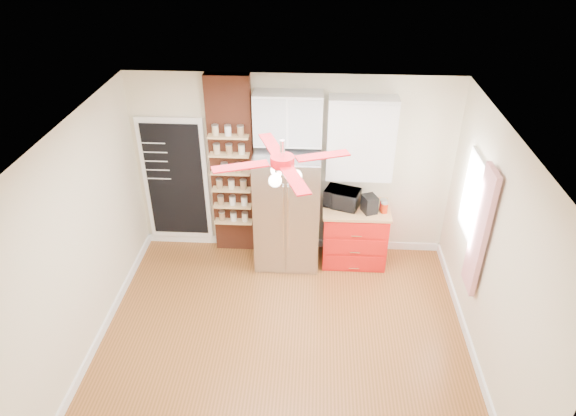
# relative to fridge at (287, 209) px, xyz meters

# --- Properties ---
(floor) EXTENTS (4.50, 4.50, 0.00)m
(floor) POSITION_rel_fridge_xyz_m (0.05, -1.63, -0.88)
(floor) COLOR brown
(floor) RESTS_ON ground
(ceiling) EXTENTS (4.50, 4.50, 0.00)m
(ceiling) POSITION_rel_fridge_xyz_m (0.05, -1.63, 1.83)
(ceiling) COLOR white
(ceiling) RESTS_ON wall_back
(wall_back) EXTENTS (4.50, 0.02, 2.70)m
(wall_back) POSITION_rel_fridge_xyz_m (0.05, 0.37, 0.48)
(wall_back) COLOR beige
(wall_back) RESTS_ON floor
(wall_front) EXTENTS (4.50, 0.02, 2.70)m
(wall_front) POSITION_rel_fridge_xyz_m (0.05, -3.63, 0.48)
(wall_front) COLOR beige
(wall_front) RESTS_ON floor
(wall_left) EXTENTS (0.02, 4.00, 2.70)m
(wall_left) POSITION_rel_fridge_xyz_m (-2.20, -1.63, 0.48)
(wall_left) COLOR beige
(wall_left) RESTS_ON floor
(wall_right) EXTENTS (0.02, 4.00, 2.70)m
(wall_right) POSITION_rel_fridge_xyz_m (2.30, -1.63, 0.48)
(wall_right) COLOR beige
(wall_right) RESTS_ON floor
(chalkboard) EXTENTS (0.95, 0.05, 1.95)m
(chalkboard) POSITION_rel_fridge_xyz_m (-1.65, 0.33, 0.23)
(chalkboard) COLOR white
(chalkboard) RESTS_ON wall_back
(brick_pillar) EXTENTS (0.60, 0.16, 2.70)m
(brick_pillar) POSITION_rel_fridge_xyz_m (-0.80, 0.29, 0.48)
(brick_pillar) COLOR brown
(brick_pillar) RESTS_ON floor
(fridge) EXTENTS (0.90, 0.70, 1.75)m
(fridge) POSITION_rel_fridge_xyz_m (0.00, 0.00, 0.00)
(fridge) COLOR #B5B5BA
(fridge) RESTS_ON floor
(upper_glass_cabinet) EXTENTS (0.90, 0.35, 0.70)m
(upper_glass_cabinet) POSITION_rel_fridge_xyz_m (0.00, 0.20, 1.27)
(upper_glass_cabinet) COLOR white
(upper_glass_cabinet) RESTS_ON wall_back
(red_cabinet) EXTENTS (0.94, 0.64, 0.90)m
(red_cabinet) POSITION_rel_fridge_xyz_m (0.97, 0.05, -0.42)
(red_cabinet) COLOR red
(red_cabinet) RESTS_ON floor
(upper_shelf_unit) EXTENTS (0.90, 0.30, 1.15)m
(upper_shelf_unit) POSITION_rel_fridge_xyz_m (0.97, 0.22, 1.00)
(upper_shelf_unit) COLOR white
(upper_shelf_unit) RESTS_ON wall_back
(window) EXTENTS (0.04, 0.75, 1.05)m
(window) POSITION_rel_fridge_xyz_m (2.28, -0.73, 0.68)
(window) COLOR white
(window) RESTS_ON wall_right
(curtain) EXTENTS (0.06, 0.40, 1.55)m
(curtain) POSITION_rel_fridge_xyz_m (2.23, -1.28, 0.57)
(curtain) COLOR #B11729
(curtain) RESTS_ON wall_right
(ceiling_fan) EXTENTS (1.40, 1.40, 0.44)m
(ceiling_fan) POSITION_rel_fridge_xyz_m (0.05, -1.63, 1.55)
(ceiling_fan) COLOR silver
(ceiling_fan) RESTS_ON ceiling
(toaster_oven) EXTENTS (0.55, 0.45, 0.26)m
(toaster_oven) POSITION_rel_fridge_xyz_m (0.76, 0.09, 0.15)
(toaster_oven) COLOR black
(toaster_oven) RESTS_ON red_cabinet
(coffee_maker) EXTENTS (0.24, 0.26, 0.25)m
(coffee_maker) POSITION_rel_fridge_xyz_m (1.13, -0.04, 0.15)
(coffee_maker) COLOR black
(coffee_maker) RESTS_ON red_cabinet
(canister_left) EXTENTS (0.12, 0.12, 0.14)m
(canister_left) POSITION_rel_fridge_xyz_m (1.34, -0.05, 0.10)
(canister_left) COLOR #B12409
(canister_left) RESTS_ON red_cabinet
(canister_right) EXTENTS (0.11, 0.11, 0.15)m
(canister_right) POSITION_rel_fridge_xyz_m (1.33, 0.02, 0.10)
(canister_right) COLOR red
(canister_right) RESTS_ON red_cabinet
(pantry_jar_oats) EXTENTS (0.10, 0.10, 0.12)m
(pantry_jar_oats) POSITION_rel_fridge_xyz_m (-0.88, 0.13, 0.56)
(pantry_jar_oats) COLOR #C0B592
(pantry_jar_oats) RESTS_ON brick_pillar
(pantry_jar_beans) EXTENTS (0.10, 0.10, 0.12)m
(pantry_jar_beans) POSITION_rel_fridge_xyz_m (-0.69, 0.14, 0.56)
(pantry_jar_beans) COLOR olive
(pantry_jar_beans) RESTS_ON brick_pillar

